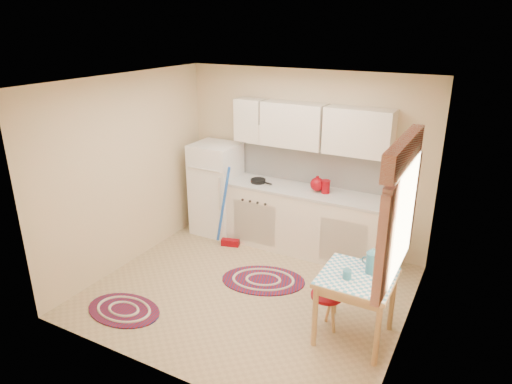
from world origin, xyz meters
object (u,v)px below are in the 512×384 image
Objects in this scene: stool at (326,311)px; fridge at (216,189)px; table at (355,307)px; base_cabinets at (303,221)px.

fridge is at bearing 147.18° from stool.
fridge reaches higher than table.
fridge is 3.33× the size of stool.
table is 1.71× the size of stool.
table is at bearing -29.80° from fridge.
table is (1.22, -1.56, -0.08)m from base_cabinets.
base_cabinets reaches higher than table.
base_cabinets is 5.36× the size of stool.
stool is at bearing -32.82° from fridge.
stool is (2.34, -1.51, -0.49)m from fridge.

